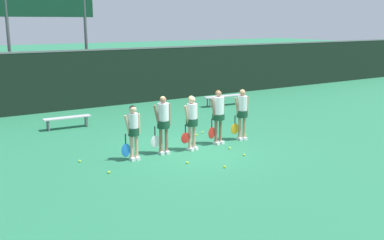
% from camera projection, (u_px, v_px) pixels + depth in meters
% --- Properties ---
extents(ground_plane, '(140.00, 140.00, 0.00)m').
position_uv_depth(ground_plane, '(192.00, 149.00, 14.19)').
color(ground_plane, '#26724C').
extents(fence_windscreen, '(60.00, 0.08, 2.72)m').
position_uv_depth(fence_windscreen, '(95.00, 78.00, 20.76)').
color(fence_windscreen, black).
rests_on(fence_windscreen, ground_plane).
extents(scoreboard, '(4.23, 0.15, 5.66)m').
position_uv_depth(scoreboard, '(47.00, 9.00, 20.07)').
color(scoreboard, '#515156').
rests_on(scoreboard, ground_plane).
extents(bench_courtside, '(1.77, 0.44, 0.44)m').
position_uv_depth(bench_courtside, '(67.00, 119.00, 16.83)').
color(bench_courtside, '#B2B2B7').
rests_on(bench_courtside, ground_plane).
extents(bench_far, '(2.16, 0.54, 0.48)m').
position_uv_depth(bench_far, '(225.00, 97.00, 21.42)').
color(bench_far, '#B2B2B7').
rests_on(bench_far, ground_plane).
extents(player_0, '(0.61, 0.32, 1.61)m').
position_uv_depth(player_0, '(133.00, 129.00, 12.88)').
color(player_0, tan).
rests_on(player_0, ground_plane).
extents(player_1, '(0.66, 0.38, 1.77)m').
position_uv_depth(player_1, '(163.00, 120.00, 13.45)').
color(player_1, '#8C664C').
rests_on(player_1, ground_plane).
extents(player_2, '(0.66, 0.37, 1.72)m').
position_uv_depth(player_2, '(192.00, 118.00, 13.87)').
color(player_2, tan).
rests_on(player_2, ground_plane).
extents(player_3, '(0.67, 0.41, 1.78)m').
position_uv_depth(player_3, '(218.00, 112.00, 14.55)').
color(player_3, '#8C664C').
rests_on(player_3, ground_plane).
extents(player_4, '(0.66, 0.37, 1.73)m').
position_uv_depth(player_4, '(242.00, 110.00, 15.09)').
color(player_4, tan).
rests_on(player_4, ground_plane).
extents(tennis_ball_0, '(0.07, 0.07, 0.07)m').
position_uv_depth(tennis_ball_0, '(220.00, 133.00, 16.09)').
color(tennis_ball_0, '#CCE033').
rests_on(tennis_ball_0, ground_plane).
extents(tennis_ball_1, '(0.07, 0.07, 0.07)m').
position_uv_depth(tennis_ball_1, '(245.00, 135.00, 15.78)').
color(tennis_ball_1, '#CCE033').
rests_on(tennis_ball_1, ground_plane).
extents(tennis_ball_2, '(0.06, 0.06, 0.06)m').
position_uv_depth(tennis_ball_2, '(202.00, 132.00, 16.17)').
color(tennis_ball_2, '#CCE033').
rests_on(tennis_ball_2, ground_plane).
extents(tennis_ball_3, '(0.07, 0.07, 0.07)m').
position_uv_depth(tennis_ball_3, '(197.00, 135.00, 15.78)').
color(tennis_ball_3, '#CCE033').
rests_on(tennis_ball_3, ground_plane).
extents(tennis_ball_4, '(0.07, 0.07, 0.07)m').
position_uv_depth(tennis_ball_4, '(80.00, 161.00, 12.84)').
color(tennis_ball_4, '#CCE033').
rests_on(tennis_ball_4, ground_plane).
extents(tennis_ball_5, '(0.07, 0.07, 0.07)m').
position_uv_depth(tennis_ball_5, '(187.00, 163.00, 12.70)').
color(tennis_ball_5, '#CCE033').
rests_on(tennis_ball_5, ground_plane).
extents(tennis_ball_6, '(0.07, 0.07, 0.07)m').
position_uv_depth(tennis_ball_6, '(244.00, 155.00, 13.44)').
color(tennis_ball_6, '#CCE033').
rests_on(tennis_ball_6, ground_plane).
extents(tennis_ball_7, '(0.07, 0.07, 0.07)m').
position_uv_depth(tennis_ball_7, '(109.00, 172.00, 11.89)').
color(tennis_ball_7, '#CCE033').
rests_on(tennis_ball_7, ground_plane).
extents(tennis_ball_8, '(0.07, 0.07, 0.07)m').
position_uv_depth(tennis_ball_8, '(225.00, 167.00, 12.34)').
color(tennis_ball_8, '#CCE033').
rests_on(tennis_ball_8, ground_plane).
extents(tennis_ball_9, '(0.07, 0.07, 0.07)m').
position_uv_depth(tennis_ball_9, '(230.00, 148.00, 14.16)').
color(tennis_ball_9, '#CCE033').
rests_on(tennis_ball_9, ground_plane).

